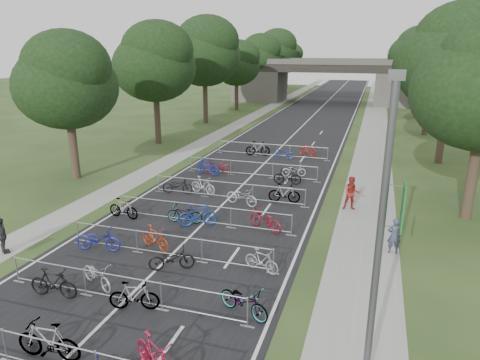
# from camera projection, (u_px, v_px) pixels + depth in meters

# --- Properties ---
(road) EXTENTS (11.00, 140.00, 0.01)m
(road) POSITION_uv_depth(u_px,v_px,m) (313.00, 115.00, 57.43)
(road) COLOR black
(road) RESTS_ON ground
(sidewalk_right) EXTENTS (3.00, 140.00, 0.01)m
(sidewalk_right) POSITION_uv_depth(u_px,v_px,m) (375.00, 118.00, 55.12)
(sidewalk_right) COLOR gray
(sidewalk_right) RESTS_ON ground
(sidewalk_left) EXTENTS (2.00, 140.00, 0.01)m
(sidewalk_left) POSITION_uv_depth(u_px,v_px,m) (259.00, 113.00, 59.59)
(sidewalk_left) COLOR gray
(sidewalk_left) RESTS_ON ground
(lane_markings) EXTENTS (0.12, 140.00, 0.00)m
(lane_markings) POSITION_uv_depth(u_px,v_px,m) (313.00, 115.00, 57.43)
(lane_markings) COLOR silver
(lane_markings) RESTS_ON ground
(overpass_bridge) EXTENTS (31.00, 8.00, 7.05)m
(overpass_bridge) POSITION_uv_depth(u_px,v_px,m) (328.00, 81.00, 70.05)
(overpass_bridge) COLOR #4D4A45
(overpass_bridge) RESTS_ON ground
(lamppost) EXTENTS (0.61, 0.65, 8.21)m
(lamppost) POSITION_uv_depth(u_px,v_px,m) (381.00, 242.00, 10.04)
(lamppost) COLOR #4C4C51
(lamppost) RESTS_ON ground
(tree_left_0) EXTENTS (6.72, 6.72, 10.25)m
(tree_left_0) POSITION_uv_depth(u_px,v_px,m) (66.00, 83.00, 27.76)
(tree_left_0) COLOR #33261C
(tree_left_0) RESTS_ON ground
(tree_left_1) EXTENTS (7.56, 7.56, 11.53)m
(tree_left_1) POSITION_uv_depth(u_px,v_px,m) (155.00, 64.00, 38.45)
(tree_left_1) COLOR #33261C
(tree_left_1) RESTS_ON ground
(tree_right_1) EXTENTS (8.18, 8.18, 12.47)m
(tree_right_1) POSITION_uv_depth(u_px,v_px,m) (454.00, 59.00, 31.21)
(tree_right_1) COLOR #33261C
(tree_right_1) RESTS_ON ground
(tree_left_2) EXTENTS (8.40, 8.40, 12.81)m
(tree_left_2) POSITION_uv_depth(u_px,v_px,m) (205.00, 53.00, 49.15)
(tree_left_2) COLOR #33261C
(tree_left_2) RESTS_ON ground
(tree_right_2) EXTENTS (6.16, 6.16, 9.39)m
(tree_right_2) POSITION_uv_depth(u_px,v_px,m) (433.00, 76.00, 42.72)
(tree_right_2) COLOR #33261C
(tree_right_2) RESTS_ON ground
(tree_left_3) EXTENTS (6.72, 6.72, 10.25)m
(tree_left_3) POSITION_uv_depth(u_px,v_px,m) (237.00, 64.00, 60.56)
(tree_left_3) COLOR #33261C
(tree_left_3) RESTS_ON ground
(tree_right_3) EXTENTS (7.17, 7.17, 10.93)m
(tree_right_3) POSITION_uv_depth(u_px,v_px,m) (423.00, 63.00, 53.36)
(tree_right_3) COLOR #33261C
(tree_right_3) RESTS_ON ground
(tree_left_4) EXTENTS (7.56, 7.56, 11.53)m
(tree_left_4) POSITION_uv_depth(u_px,v_px,m) (259.00, 57.00, 71.25)
(tree_left_4) COLOR #33261C
(tree_left_4) RESTS_ON ground
(tree_right_4) EXTENTS (8.18, 8.18, 12.47)m
(tree_right_4) POSITION_uv_depth(u_px,v_px,m) (417.00, 53.00, 64.01)
(tree_right_4) COLOR #33261C
(tree_right_4) RESTS_ON ground
(tree_left_5) EXTENTS (8.40, 8.40, 12.81)m
(tree_left_5) POSITION_uv_depth(u_px,v_px,m) (275.00, 51.00, 81.94)
(tree_left_5) COLOR #33261C
(tree_left_5) RESTS_ON ground
(tree_right_5) EXTENTS (6.16, 6.16, 9.39)m
(tree_right_5) POSITION_uv_depth(u_px,v_px,m) (410.00, 64.00, 75.52)
(tree_right_5) COLOR #33261C
(tree_right_5) RESTS_ON ground
(tree_left_6) EXTENTS (6.72, 6.72, 10.25)m
(tree_left_6) POSITION_uv_depth(u_px,v_px,m) (288.00, 59.00, 93.35)
(tree_left_6) COLOR #33261C
(tree_left_6) RESTS_ON ground
(tree_right_6) EXTENTS (7.17, 7.17, 10.93)m
(tree_right_6) POSITION_uv_depth(u_px,v_px,m) (407.00, 57.00, 86.16)
(tree_right_6) COLOR #33261C
(tree_right_6) RESTS_ON ground
(barrier_row_0) EXTENTS (9.70, 0.08, 1.10)m
(barrier_row_0) POSITION_uv_depth(u_px,v_px,m) (49.00, 356.00, 11.72)
(barrier_row_0) COLOR #ACAFB4
(barrier_row_0) RESTS_ON ground
(barrier_row_1) EXTENTS (9.70, 0.08, 1.10)m
(barrier_row_1) POSITION_uv_depth(u_px,v_px,m) (122.00, 289.00, 15.00)
(barrier_row_1) COLOR #ACAFB4
(barrier_row_1) RESTS_ON ground
(barrier_row_2) EXTENTS (9.70, 0.08, 1.10)m
(barrier_row_2) POSITION_uv_depth(u_px,v_px,m) (168.00, 246.00, 18.28)
(barrier_row_2) COLOR #ACAFB4
(barrier_row_2) RESTS_ON ground
(barrier_row_3) EXTENTS (9.70, 0.08, 1.10)m
(barrier_row_3) POSITION_uv_depth(u_px,v_px,m) (202.00, 214.00, 21.74)
(barrier_row_3) COLOR #ACAFB4
(barrier_row_3) RESTS_ON ground
(barrier_row_4) EXTENTS (9.70, 0.08, 1.10)m
(barrier_row_4) POSITION_uv_depth(u_px,v_px,m) (228.00, 191.00, 25.39)
(barrier_row_4) COLOR #ACAFB4
(barrier_row_4) RESTS_ON ground
(barrier_row_5) EXTENTS (9.70, 0.08, 1.10)m
(barrier_row_5) POSITION_uv_depth(u_px,v_px,m) (251.00, 169.00, 29.94)
(barrier_row_5) COLOR #ACAFB4
(barrier_row_5) RESTS_ON ground
(barrier_row_6) EXTENTS (9.70, 0.08, 1.10)m
(barrier_row_6) POSITION_uv_depth(u_px,v_px,m) (271.00, 150.00, 35.41)
(barrier_row_6) COLOR #ACAFB4
(barrier_row_6) RESTS_ON ground
(bike_1) EXTENTS (2.08, 0.73, 1.23)m
(bike_1) POSITION_uv_depth(u_px,v_px,m) (48.00, 341.00, 12.24)
(bike_1) COLOR #ACAFB4
(bike_1) RESTS_ON ground
(bike_3) EXTENTS (2.06, 1.57, 1.24)m
(bike_3) POSITION_uv_depth(u_px,v_px,m) (155.00, 358.00, 11.57)
(bike_3) COLOR maroon
(bike_3) RESTS_ON ground
(bike_4) EXTENTS (1.92, 0.68, 1.13)m
(bike_4) POSITION_uv_depth(u_px,v_px,m) (53.00, 283.00, 15.34)
(bike_4) COLOR black
(bike_4) RESTS_ON ground
(bike_5) EXTENTS (2.01, 1.44, 1.01)m
(bike_5) POSITION_uv_depth(u_px,v_px,m) (97.00, 275.00, 16.02)
(bike_5) COLOR #97989E
(bike_5) RESTS_ON ground
(bike_6) EXTENTS (1.83, 0.94, 1.06)m
(bike_6) POSITION_uv_depth(u_px,v_px,m) (134.00, 296.00, 14.61)
(bike_6) COLOR #ACAFB4
(bike_6) RESTS_ON ground
(bike_7) EXTENTS (2.15, 1.43, 1.07)m
(bike_7) POSITION_uv_depth(u_px,v_px,m) (244.00, 301.00, 14.31)
(bike_7) COLOR #ACAFB4
(bike_7) RESTS_ON ground
(bike_8) EXTENTS (2.14, 1.02, 1.08)m
(bike_8) POSITION_uv_depth(u_px,v_px,m) (98.00, 239.00, 18.93)
(bike_8) COLOR #1B2095
(bike_8) RESTS_ON ground
(bike_9) EXTENTS (1.89, 1.20, 1.10)m
(bike_9) POSITION_uv_depth(u_px,v_px,m) (155.00, 238.00, 19.03)
(bike_9) COLOR #9A3416
(bike_9) RESTS_ON ground
(bike_10) EXTENTS (1.95, 1.40, 0.97)m
(bike_10) POSITION_uv_depth(u_px,v_px,m) (172.00, 259.00, 17.29)
(bike_10) COLOR black
(bike_10) RESTS_ON ground
(bike_11) EXTENTS (1.67, 0.97, 0.97)m
(bike_11) POSITION_uv_depth(u_px,v_px,m) (262.00, 261.00, 17.13)
(bike_11) COLOR #96979D
(bike_11) RESTS_ON ground
(bike_12) EXTENTS (1.86, 0.71, 1.09)m
(bike_12) POSITION_uv_depth(u_px,v_px,m) (123.00, 209.00, 22.55)
(bike_12) COLOR #ACAFB4
(bike_12) RESTS_ON ground
(bike_13) EXTENTS (1.92, 0.83, 0.98)m
(bike_13) POSITION_uv_depth(u_px,v_px,m) (185.00, 214.00, 21.97)
(bike_13) COLOR #ACAFB4
(bike_13) RESTS_ON ground
(bike_14) EXTENTS (2.02, 1.37, 1.19)m
(bike_14) POSITION_uv_depth(u_px,v_px,m) (198.00, 215.00, 21.51)
(bike_14) COLOR navy
(bike_14) RESTS_ON ground
(bike_15) EXTENTS (2.16, 1.65, 1.09)m
(bike_15) POSITION_uv_depth(u_px,v_px,m) (265.00, 220.00, 21.07)
(bike_15) COLOR maroon
(bike_15) RESTS_ON ground
(bike_16) EXTENTS (2.01, 0.98, 1.01)m
(bike_16) POSITION_uv_depth(u_px,v_px,m) (178.00, 186.00, 26.44)
(bike_16) COLOR black
(bike_16) RESTS_ON ground
(bike_17) EXTENTS (1.91, 1.02, 1.11)m
(bike_17) POSITION_uv_depth(u_px,v_px,m) (203.00, 185.00, 26.31)
(bike_17) COLOR #B0B2B8
(bike_17) RESTS_ON ground
(bike_18) EXTENTS (2.14, 1.23, 1.07)m
(bike_18) POSITION_uv_depth(u_px,v_px,m) (242.00, 196.00, 24.45)
(bike_18) COLOR #A5A5AD
(bike_18) RESTS_ON ground
(bike_19) EXTENTS (1.91, 0.71, 1.12)m
(bike_19) POSITION_uv_depth(u_px,v_px,m) (284.00, 193.00, 24.87)
(bike_19) COLOR #ACAFB4
(bike_19) RESTS_ON ground
(bike_20) EXTENTS (2.05, 1.06, 1.19)m
(bike_20) POSITION_uv_depth(u_px,v_px,m) (208.00, 167.00, 30.36)
(bike_20) COLOR navy
(bike_20) RESTS_ON ground
(bike_21) EXTENTS (2.20, 1.21, 1.09)m
(bike_21) POSITION_uv_depth(u_px,v_px,m) (217.00, 166.00, 30.56)
(bike_21) COLOR maroon
(bike_21) RESTS_ON ground
(bike_22) EXTENTS (1.89, 0.68, 1.11)m
(bike_22) POSITION_uv_depth(u_px,v_px,m) (287.00, 176.00, 28.19)
(bike_22) COLOR black
(bike_22) RESTS_ON ground
(bike_23) EXTENTS (1.77, 0.99, 0.88)m
(bike_23) POSITION_uv_depth(u_px,v_px,m) (294.00, 170.00, 29.99)
(bike_23) COLOR #BABBC3
(bike_23) RESTS_ON ground
(bike_25) EXTENTS (2.11, 1.01, 1.22)m
(bike_25) POSITION_uv_depth(u_px,v_px,m) (258.00, 149.00, 35.74)
(bike_25) COLOR #ACAFB4
(bike_25) RESTS_ON ground
(bike_26) EXTENTS (1.76, 0.76, 0.90)m
(bike_26) POSITION_uv_depth(u_px,v_px,m) (284.00, 154.00, 34.74)
(bike_26) COLOR navy
(bike_26) RESTS_ON ground
(bike_27) EXTENTS (1.82, 1.33, 1.08)m
(bike_27) POSITION_uv_depth(u_px,v_px,m) (308.00, 150.00, 35.53)
(bike_27) COLOR maroon
(bike_27) RESTS_ON ground
(pedestrian_a) EXTENTS (0.64, 0.46, 1.62)m
(pedestrian_a) POSITION_uv_depth(u_px,v_px,m) (394.00, 236.00, 18.61)
(pedestrian_a) COLOR #34394E
(pedestrian_a) RESTS_ON ground
(pedestrian_b) EXTENTS (1.04, 0.88, 1.90)m
(pedestrian_b) POSITION_uv_depth(u_px,v_px,m) (352.00, 194.00, 23.62)
(pedestrian_b) COLOR maroon
(pedestrian_b) RESTS_ON ground
(pedestrian_c) EXTENTS (1.04, 0.84, 1.65)m
(pedestrian_c) POSITION_uv_depth(u_px,v_px,m) (2.00, 236.00, 18.58)
(pedestrian_c) COLOR #29292B
(pedestrian_c) RESTS_ON ground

